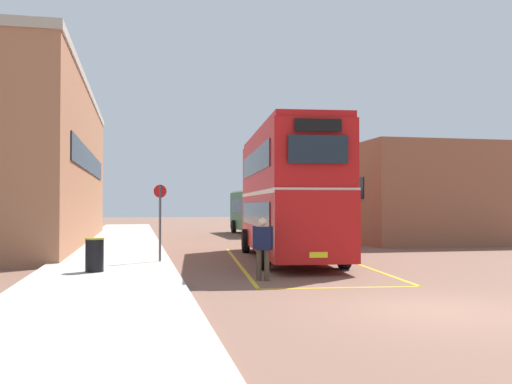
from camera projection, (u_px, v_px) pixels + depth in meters
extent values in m
plane|color=brown|center=(267.00, 251.00, 25.04)|extent=(135.60, 135.60, 0.00)
cube|color=#B2ADA3|center=(118.00, 247.00, 26.05)|extent=(4.00, 57.60, 0.14)
cube|color=#9E6647|center=(31.00, 169.00, 29.31)|extent=(5.87, 23.58, 7.76)
cube|color=#19232D|center=(90.00, 162.00, 29.93)|extent=(0.06, 17.92, 1.10)
cube|color=#A89E8E|center=(31.00, 91.00, 29.40)|extent=(5.99, 23.70, 0.36)
cube|color=brown|center=(388.00, 195.00, 35.63)|extent=(8.62, 17.11, 5.22)
cube|color=#19232D|center=(322.00, 191.00, 34.75)|extent=(0.06, 13.01, 1.10)
cylinder|color=black|center=(246.00, 241.00, 24.03)|extent=(0.37, 1.02, 1.00)
cylinder|color=black|center=(305.00, 240.00, 24.32)|extent=(0.37, 1.02, 1.00)
cylinder|color=black|center=(265.00, 254.00, 17.69)|extent=(0.37, 1.02, 1.00)
cylinder|color=black|center=(344.00, 253.00, 17.98)|extent=(0.37, 1.02, 1.00)
cube|color=#B71414|center=(288.00, 222.00, 21.02)|extent=(3.43, 10.48, 2.10)
cube|color=#B71414|center=(288.00, 165.00, 21.07)|extent=(3.41, 10.28, 2.10)
cube|color=#B71414|center=(288.00, 135.00, 21.10)|extent=(3.31, 10.16, 0.20)
cube|color=silver|center=(288.00, 194.00, 21.05)|extent=(3.45, 10.38, 0.14)
cube|color=#19232D|center=(254.00, 214.00, 20.89)|extent=(0.84, 8.40, 0.84)
cube|color=#19232D|center=(254.00, 162.00, 20.93)|extent=(0.84, 8.40, 0.84)
cube|color=#19232D|center=(321.00, 214.00, 21.17)|extent=(0.84, 8.40, 0.84)
cube|color=#19232D|center=(321.00, 163.00, 21.21)|extent=(0.84, 8.40, 0.84)
cube|color=#19232D|center=(318.00, 149.00, 15.94)|extent=(1.72, 0.20, 0.80)
cube|color=black|center=(318.00, 125.00, 15.96)|extent=(1.35, 0.17, 0.36)
cube|color=#19232D|center=(269.00, 210.00, 26.17)|extent=(1.96, 0.23, 1.00)
cube|color=yellow|center=(318.00, 255.00, 15.87)|extent=(0.52, 0.08, 0.16)
cylinder|color=black|center=(234.00, 226.00, 40.78)|extent=(0.27, 0.92, 0.92)
cylinder|color=black|center=(267.00, 226.00, 41.31)|extent=(0.27, 0.92, 0.92)
cylinder|color=black|center=(248.00, 229.00, 35.92)|extent=(0.27, 0.92, 0.92)
cylinder|color=black|center=(285.00, 229.00, 36.45)|extent=(0.27, 0.92, 0.92)
cube|color=#1E512D|center=(258.00, 211.00, 38.64)|extent=(2.47, 8.33, 2.60)
cube|color=silver|center=(258.00, 191.00, 38.67)|extent=(2.32, 7.99, 0.12)
cube|color=#19232D|center=(241.00, 206.00, 38.39)|extent=(0.12, 6.64, 0.96)
cube|color=#19232D|center=(275.00, 206.00, 38.91)|extent=(0.12, 6.64, 0.96)
cube|color=#19232D|center=(246.00, 206.00, 42.71)|extent=(1.89, 0.07, 1.10)
cylinder|color=#473828|center=(267.00, 265.00, 15.16)|extent=(0.14, 0.14, 0.83)
cylinder|color=#473828|center=(259.00, 265.00, 15.22)|extent=(0.14, 0.14, 0.83)
cube|color=#141938|center=(263.00, 238.00, 15.21)|extent=(0.53, 0.41, 0.62)
cylinder|color=#141938|center=(272.00, 237.00, 15.15)|extent=(0.09, 0.09, 0.59)
cylinder|color=#141938|center=(254.00, 237.00, 15.27)|extent=(0.09, 0.09, 0.59)
sphere|color=beige|center=(263.00, 221.00, 15.20)|extent=(0.22, 0.22, 0.22)
cylinder|color=black|center=(95.00, 256.00, 16.02)|extent=(0.51, 0.51, 0.91)
cylinder|color=olive|center=(95.00, 239.00, 16.03)|extent=(0.54, 0.54, 0.04)
cylinder|color=#4C4C51|center=(160.00, 224.00, 19.02)|extent=(0.08, 0.08, 2.53)
cylinder|color=red|center=(160.00, 191.00, 19.04)|extent=(0.43, 0.14, 0.44)
cube|color=gold|center=(238.00, 263.00, 19.76)|extent=(1.30, 12.25, 0.01)
cube|color=gold|center=(351.00, 262.00, 20.21)|extent=(1.30, 12.25, 0.01)
cube|color=gold|center=(341.00, 288.00, 13.88)|extent=(4.17, 0.52, 0.01)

